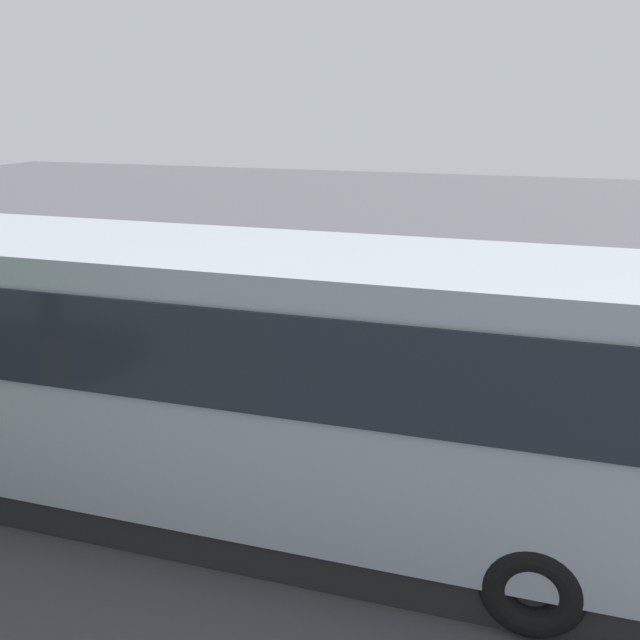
% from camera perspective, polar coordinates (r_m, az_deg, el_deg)
% --- Properties ---
extents(ground_plane, '(80.00, 80.00, 0.00)m').
position_cam_1_polar(ground_plane, '(13.23, 5.89, -5.17)').
color(ground_plane, '#424247').
extents(tour_bus, '(11.23, 2.68, 3.25)m').
position_cam_1_polar(tour_bus, '(9.02, -9.12, -4.43)').
color(tour_bus, '#8C939E').
rests_on(tour_bus, ground_plane).
extents(spectator_far_left, '(0.58, 0.34, 1.67)m').
position_cam_1_polar(spectator_far_left, '(10.68, 9.11, -4.89)').
color(spectator_far_left, black).
rests_on(spectator_far_left, ground_plane).
extents(spectator_left, '(0.58, 0.36, 1.69)m').
position_cam_1_polar(spectator_left, '(10.75, 3.97, -4.50)').
color(spectator_left, black).
rests_on(spectator_left, ground_plane).
extents(spectator_centre, '(0.57, 0.39, 1.81)m').
position_cam_1_polar(spectator_centre, '(11.36, -2.15, -2.83)').
color(spectator_centre, black).
rests_on(spectator_centre, ground_plane).
extents(spectator_right, '(0.58, 0.35, 1.69)m').
position_cam_1_polar(spectator_right, '(11.59, -6.24, -3.02)').
color(spectator_right, black).
rests_on(spectator_right, ground_plane).
extents(spectator_far_right, '(0.57, 0.39, 1.66)m').
position_cam_1_polar(spectator_far_right, '(12.25, -10.54, -2.26)').
color(spectator_far_right, '#473823').
rests_on(spectator_far_right, ground_plane).
extents(parked_motorcycle_silver, '(2.04, 0.67, 0.99)m').
position_cam_1_polar(parked_motorcycle_silver, '(12.13, -13.11, -5.09)').
color(parked_motorcycle_silver, black).
rests_on(parked_motorcycle_silver, ground_plane).
extents(stunt_motorcycle, '(2.05, 0.63, 1.23)m').
position_cam_1_polar(stunt_motorcycle, '(16.23, -0.82, 1.22)').
color(stunt_motorcycle, black).
rests_on(stunt_motorcycle, ground_plane).
extents(traffic_cone, '(0.34, 0.34, 0.63)m').
position_cam_1_polar(traffic_cone, '(14.71, 5.52, -1.68)').
color(traffic_cone, orange).
rests_on(traffic_cone, ground_plane).
extents(bay_line_b, '(0.23, 4.09, 0.01)m').
position_cam_1_polar(bay_line_b, '(13.89, 17.14, -4.76)').
color(bay_line_b, white).
rests_on(bay_line_b, ground_plane).
extents(bay_line_c, '(0.25, 4.51, 0.01)m').
position_cam_1_polar(bay_line_c, '(14.21, 5.74, -3.61)').
color(bay_line_c, white).
rests_on(bay_line_c, ground_plane).
extents(bay_line_d, '(0.24, 4.13, 0.01)m').
position_cam_1_polar(bay_line_d, '(15.07, -4.73, -2.43)').
color(bay_line_d, white).
rests_on(bay_line_d, ground_plane).
extents(bay_line_e, '(0.26, 4.71, 0.01)m').
position_cam_1_polar(bay_line_e, '(16.37, -13.79, -1.34)').
color(bay_line_e, white).
rests_on(bay_line_e, ground_plane).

